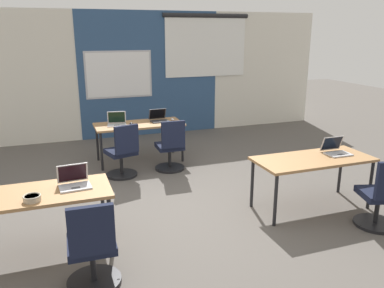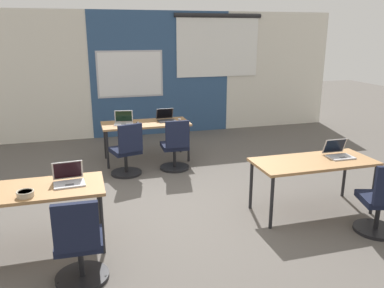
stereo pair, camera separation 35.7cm
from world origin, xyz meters
name	(u,v)px [view 1 (the left image)]	position (x,y,z in m)	size (l,w,h in m)	color
ground_plane	(176,208)	(0.00, 0.00, 0.00)	(24.00, 24.00, 0.00)	#56514C
back_wall_assembly	(120,75)	(0.04, 4.20, 1.41)	(10.00, 0.27, 2.80)	silver
desk_near_left	(33,198)	(-1.75, -0.60, 0.66)	(1.60, 0.70, 0.72)	#A37547
desk_near_right	(313,162)	(1.75, -0.60, 0.66)	(1.60, 0.70, 0.72)	#A37547
desk_far_center	(139,127)	(0.00, 2.20, 0.66)	(1.60, 0.70, 0.72)	#A37547
laptop_far_right	(159,119)	(0.40, 2.26, 0.77)	(0.34, 0.33, 0.22)	#333338
mouse_far_right	(172,119)	(0.66, 2.26, 0.74)	(0.06, 0.10, 0.03)	silver
chair_far_right	(171,150)	(0.39, 1.50, 0.38)	(0.52, 0.54, 0.92)	black
laptop_near_left_inner	(74,182)	(-1.32, -0.55, 0.77)	(0.35, 0.31, 0.23)	#B7B7BC
chair_near_left_inner	(92,252)	(-1.25, -1.40, 0.38)	(0.52, 0.55, 0.92)	black
laptop_near_right_end	(336,150)	(2.16, -0.55, 0.77)	(0.33, 0.31, 0.23)	#B7B7BC
chair_near_right_end	(382,200)	(2.19, -1.39, 0.38)	(0.55, 0.60, 0.92)	black
laptop_far_left	(117,122)	(-0.40, 2.22, 0.77)	(0.37, 0.32, 0.24)	silver
mouse_far_left	(131,123)	(-0.15, 2.18, 0.74)	(0.06, 0.10, 0.03)	black
chair_far_left	(123,155)	(-0.45, 1.46, 0.38)	(0.54, 0.59, 0.92)	black
snack_bowl	(32,198)	(-1.75, -0.81, 0.76)	(0.18, 0.18, 0.06)	tan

